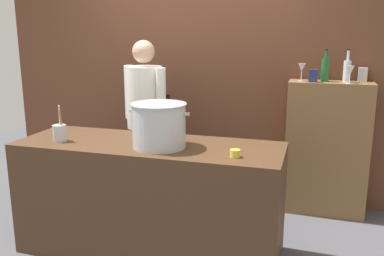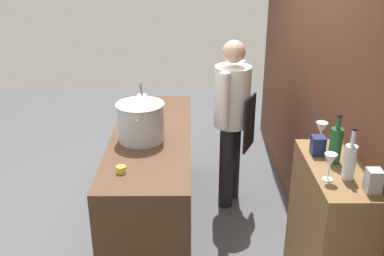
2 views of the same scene
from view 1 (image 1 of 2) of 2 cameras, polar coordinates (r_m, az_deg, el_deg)
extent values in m
plane|color=#4C4C51|center=(3.55, -5.64, -16.27)|extent=(8.00, 8.00, 0.00)
cube|color=brown|center=(4.42, 0.88, 10.05)|extent=(4.40, 0.10, 3.00)
cube|color=#472D1C|center=(3.35, -5.81, -9.55)|extent=(2.06, 0.70, 0.90)
cube|color=brown|center=(4.19, 17.95, -2.70)|extent=(0.76, 0.32, 1.28)
cylinder|color=black|center=(4.05, -5.29, -5.89)|extent=(0.14, 0.14, 0.84)
cylinder|color=black|center=(4.19, -7.19, -5.28)|extent=(0.14, 0.14, 0.84)
cylinder|color=white|center=(3.95, -6.51, 4.21)|extent=(0.34, 0.34, 0.58)
cube|color=black|center=(4.12, -4.58, 1.22)|extent=(0.28, 0.14, 0.52)
cylinder|color=white|center=(3.79, -4.26, 4.32)|extent=(0.09, 0.09, 0.52)
cylinder|color=white|center=(4.11, -8.60, 4.90)|extent=(0.09, 0.09, 0.52)
sphere|color=tan|center=(3.91, -6.67, 10.37)|extent=(0.21, 0.21, 0.21)
cylinder|color=#B7BABF|center=(3.06, -4.55, 0.28)|extent=(0.39, 0.39, 0.32)
cylinder|color=#B7BABF|center=(3.02, -4.60, 3.30)|extent=(0.41, 0.41, 0.01)
cube|color=#B7BABF|center=(3.12, -8.27, 2.36)|extent=(0.04, 0.02, 0.02)
cube|color=#B7BABF|center=(2.97, -0.70, 1.94)|extent=(0.04, 0.02, 0.02)
cylinder|color=#B7BABF|center=(3.39, -17.72, -0.68)|extent=(0.10, 0.10, 0.13)
cylinder|color=#B7BABF|center=(3.37, -17.68, 0.78)|extent=(0.02, 0.02, 0.26)
cylinder|color=olive|center=(3.36, -17.49, 0.47)|extent=(0.01, 0.04, 0.23)
cylinder|color=yellow|center=(2.85, 5.93, -3.48)|extent=(0.07, 0.07, 0.05)
cylinder|color=silver|center=(4.08, 20.50, 7.30)|extent=(0.07, 0.07, 0.20)
cylinder|color=silver|center=(4.07, 20.66, 9.30)|extent=(0.02, 0.02, 0.09)
cylinder|color=black|center=(4.06, 20.72, 10.02)|extent=(0.03, 0.03, 0.01)
cylinder|color=#1E592D|center=(4.05, 17.80, 7.58)|extent=(0.07, 0.07, 0.21)
cylinder|color=#1E592D|center=(4.04, 17.94, 9.59)|extent=(0.03, 0.03, 0.07)
cylinder|color=black|center=(4.04, 17.98, 10.20)|extent=(0.03, 0.03, 0.01)
cylinder|color=silver|center=(4.03, 14.74, 6.29)|extent=(0.06, 0.06, 0.01)
cylinder|color=silver|center=(4.03, 14.78, 6.92)|extent=(0.01, 0.01, 0.08)
cone|color=silver|center=(4.02, 14.84, 8.04)|extent=(0.07, 0.07, 0.08)
cylinder|color=silver|center=(3.97, 20.77, 5.78)|extent=(0.06, 0.06, 0.01)
cylinder|color=silver|center=(3.97, 20.82, 6.34)|extent=(0.01, 0.01, 0.07)
cone|color=silver|center=(3.96, 20.91, 7.42)|extent=(0.07, 0.07, 0.08)
cube|color=navy|center=(3.98, 16.31, 6.91)|extent=(0.08, 0.08, 0.12)
cube|color=#B2B2B7|center=(4.17, 22.37, 6.79)|extent=(0.08, 0.08, 0.13)
camera|label=2|loc=(4.05, 56.18, 18.33)|focal=41.42mm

